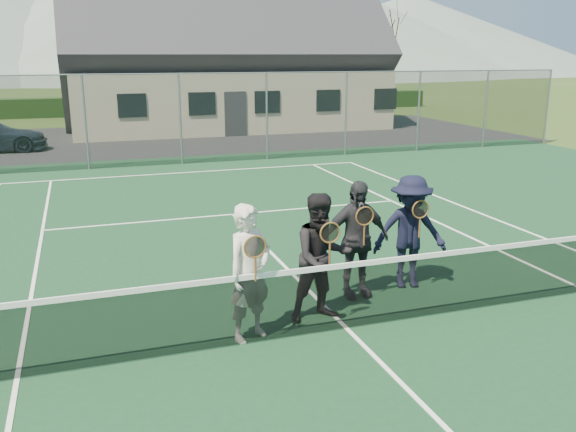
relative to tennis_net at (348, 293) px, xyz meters
name	(u,v)px	position (x,y,z in m)	size (l,w,h in m)	color
ground	(158,140)	(0.00, 20.00, -0.54)	(220.00, 220.00, 0.00)	#2E4418
court_surface	(347,329)	(0.00, 0.00, -0.53)	(30.00, 30.00, 0.02)	#14381E
tarmac_carpark	(60,144)	(-4.00, 20.00, -0.53)	(40.00, 12.00, 0.01)	black
hedge_row	(132,106)	(0.00, 32.00, 0.01)	(40.00, 1.20, 1.10)	black
hill_centre	(220,7)	(20.00, 95.00, 10.46)	(120.00, 120.00, 22.00)	slate
hill_east	(410,35)	(55.00, 95.00, 6.46)	(90.00, 90.00, 14.00)	slate
court_markings	(347,328)	(0.00, 0.00, -0.51)	(11.03, 23.83, 0.01)	white
tennis_net	(348,293)	(0.00, 0.00, 0.00)	(11.68, 0.08, 1.10)	slate
perimeter_fence	(180,119)	(0.00, 13.50, 0.99)	(30.07, 0.07, 3.02)	slate
clubhouse	(224,46)	(4.00, 24.00, 3.45)	(15.60, 8.20, 7.70)	beige
tree_c	(159,17)	(2.00, 33.00, 5.25)	(3.20, 3.20, 7.77)	#392214
tree_d	(310,20)	(12.00, 33.00, 5.25)	(3.20, 3.20, 7.77)	#332312
tree_e	(390,22)	(18.00, 33.00, 5.25)	(3.20, 3.20, 7.77)	#342313
player_a	(250,273)	(-1.30, 0.16, 0.38)	(0.78, 0.67, 1.80)	silver
player_b	(322,257)	(-0.20, 0.43, 0.38)	(0.90, 0.72, 1.80)	black
player_c	(356,239)	(0.60, 1.05, 0.38)	(1.06, 0.51, 1.80)	#24262A
player_d	(410,232)	(1.57, 1.13, 0.38)	(1.29, 0.93, 1.80)	black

